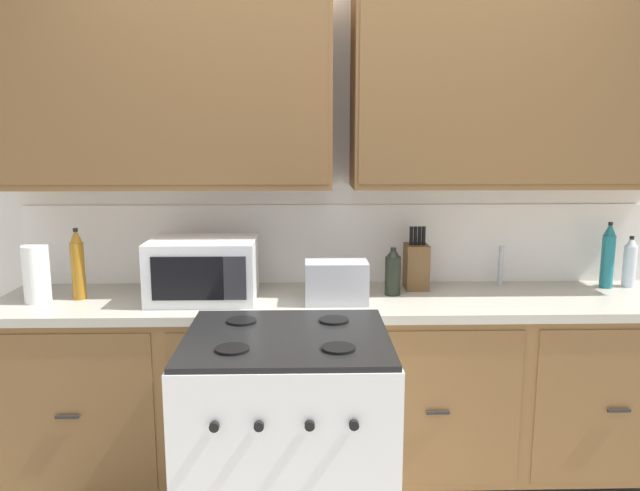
# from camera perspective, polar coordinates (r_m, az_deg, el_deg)

# --- Properties ---
(wall_unit) EXTENTS (4.36, 0.40, 2.50)m
(wall_unit) POSITION_cam_1_polar(r_m,az_deg,el_deg) (2.98, 2.00, 10.26)
(wall_unit) COLOR white
(wall_unit) RESTS_ON ground_plane
(counter_run) EXTENTS (3.19, 0.64, 0.91)m
(counter_run) POSITION_cam_1_polar(r_m,az_deg,el_deg) (3.02, 2.08, -12.97)
(counter_run) COLOR black
(counter_run) RESTS_ON ground_plane
(stove_range) EXTENTS (0.76, 0.68, 0.95)m
(stove_range) POSITION_cam_1_polar(r_m,az_deg,el_deg) (2.45, -3.00, -18.77)
(stove_range) COLOR white
(stove_range) RESTS_ON ground_plane
(microwave) EXTENTS (0.48, 0.37, 0.28)m
(microwave) POSITION_cam_1_polar(r_m,az_deg,el_deg) (2.85, -10.77, -2.20)
(microwave) COLOR white
(microwave) RESTS_ON counter_run
(toaster) EXTENTS (0.28, 0.18, 0.19)m
(toaster) POSITION_cam_1_polar(r_m,az_deg,el_deg) (2.76, 1.53, -3.38)
(toaster) COLOR #B7B7BC
(toaster) RESTS_ON counter_run
(knife_block) EXTENTS (0.11, 0.14, 0.31)m
(knife_block) POSITION_cam_1_polar(r_m,az_deg,el_deg) (3.04, 8.93, -1.86)
(knife_block) COLOR brown
(knife_block) RESTS_ON counter_run
(sink_faucet) EXTENTS (0.02, 0.02, 0.20)m
(sink_faucet) POSITION_cam_1_polar(r_m,az_deg,el_deg) (3.21, 16.44, -1.81)
(sink_faucet) COLOR #B2B5BA
(sink_faucet) RESTS_ON counter_run
(paper_towel_roll) EXTENTS (0.12, 0.12, 0.26)m
(paper_towel_roll) POSITION_cam_1_polar(r_m,az_deg,el_deg) (3.04, -24.85, -2.43)
(paper_towel_roll) COLOR white
(paper_towel_roll) RESTS_ON counter_run
(bottle_amber) EXTENTS (0.06, 0.06, 0.33)m
(bottle_amber) POSITION_cam_1_polar(r_m,az_deg,el_deg) (3.02, -21.58, -1.68)
(bottle_amber) COLOR #9E6619
(bottle_amber) RESTS_ON counter_run
(bottle_dark) EXTENTS (0.07, 0.07, 0.23)m
(bottle_dark) POSITION_cam_1_polar(r_m,az_deg,el_deg) (2.91, 6.78, -2.44)
(bottle_dark) COLOR black
(bottle_dark) RESTS_ON counter_run
(bottle_clear) EXTENTS (0.06, 0.06, 0.26)m
(bottle_clear) POSITION_cam_1_polar(r_m,az_deg,el_deg) (3.41, 26.83, -1.38)
(bottle_clear) COLOR silver
(bottle_clear) RESTS_ON counter_run
(bottle_teal) EXTENTS (0.06, 0.06, 0.33)m
(bottle_teal) POSITION_cam_1_polar(r_m,az_deg,el_deg) (3.33, 25.18, -0.88)
(bottle_teal) COLOR #1E707A
(bottle_teal) RESTS_ON counter_run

